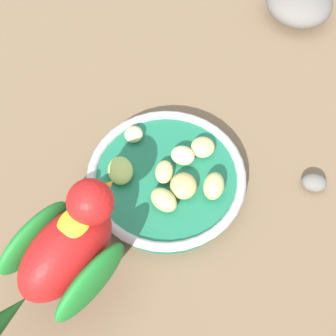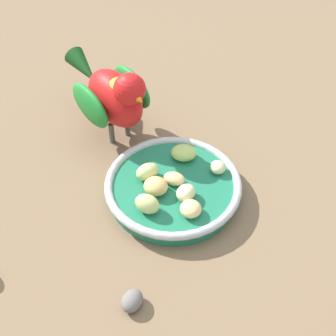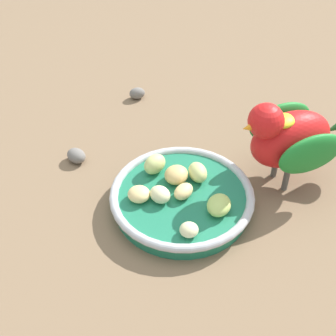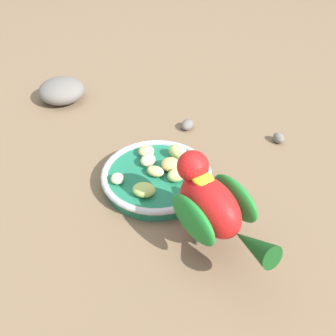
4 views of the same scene
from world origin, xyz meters
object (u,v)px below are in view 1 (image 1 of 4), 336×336
apple_piece_7 (134,134)px  pebble_2 (314,182)px  apple_piece_1 (203,147)px  apple_piece_5 (120,170)px  apple_piece_3 (164,200)px  apple_piece_4 (183,186)px  parrot (63,253)px  rock_large (299,2)px  apple_piece_0 (165,170)px  apple_piece_6 (215,183)px  feeding_bowl (166,180)px  apple_piece_2 (183,155)px

apple_piece_7 → pebble_2: apple_piece_7 is taller
apple_piece_1 → apple_piece_5: apple_piece_5 is taller
apple_piece_3 → apple_piece_4: apple_piece_3 is taller
apple_piece_4 → pebble_2: apple_piece_4 is taller
parrot → apple_piece_1: bearing=-5.2°
rock_large → apple_piece_1: bearing=-9.9°
apple_piece_5 → pebble_2: bearing=109.7°
apple_piece_0 → apple_piece_6: bearing=92.1°
apple_piece_5 → apple_piece_6: bearing=101.4°
apple_piece_3 → rock_large: rock_large is taller
apple_piece_0 → apple_piece_4: size_ratio=0.92×
apple_piece_7 → feeding_bowl: bearing=56.4°
feeding_bowl → apple_piece_3: bearing=16.5°
feeding_bowl → apple_piece_1: 0.06m
apple_piece_1 → parrot: parrot is taller
apple_piece_1 → rock_large: rock_large is taller
apple_piece_6 → pebble_2: apple_piece_6 is taller
feeding_bowl → rock_large: bearing=166.9°
apple_piece_2 → rock_large: bearing=167.5°
apple_piece_2 → apple_piece_7: apple_piece_2 is taller
apple_piece_3 → parrot: (0.11, -0.06, 0.05)m
apple_piece_0 → apple_piece_1: size_ratio=1.04×
apple_piece_4 → rock_large: 0.38m
apple_piece_4 → apple_piece_6: 0.04m
apple_piece_1 → apple_piece_2: apple_piece_2 is taller
apple_piece_3 → pebble_2: 0.19m
feeding_bowl → apple_piece_0: 0.02m
apple_piece_5 → parrot: size_ratio=0.19×
apple_piece_1 → rock_large: (-0.31, 0.05, -0.01)m
apple_piece_4 → apple_piece_7: (-0.05, -0.09, -0.00)m
apple_piece_5 → rock_large: bearing=160.0°
feeding_bowl → parrot: parrot is taller
apple_piece_0 → feeding_bowl: bearing=41.2°
apple_piece_0 → pebble_2: size_ratio=1.00×
apple_piece_7 → apple_piece_0: bearing=57.4°
apple_piece_3 → apple_piece_5: apple_piece_3 is taller
apple_piece_5 → apple_piece_6: (-0.02, 0.11, 0.00)m
feeding_bowl → apple_piece_3: (0.04, 0.01, 0.02)m
apple_piece_5 → parrot: (0.13, -0.00, 0.05)m
apple_piece_2 → parrot: 0.20m
rock_large → apple_piece_2: bearing=-12.5°
feeding_bowl → apple_piece_3: size_ratio=5.62×
apple_piece_0 → apple_piece_6: size_ratio=0.90×
rock_large → pebble_2: size_ratio=3.33×
apple_piece_6 → pebble_2: (-0.06, 0.11, -0.03)m
apple_piece_4 → apple_piece_3: bearing=-30.3°
apple_piece_3 → apple_piece_4: size_ratio=1.02×
apple_piece_2 → apple_piece_3: size_ratio=0.86×
apple_piece_6 → rock_large: bearing=176.2°
feeding_bowl → parrot: size_ratio=0.96×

